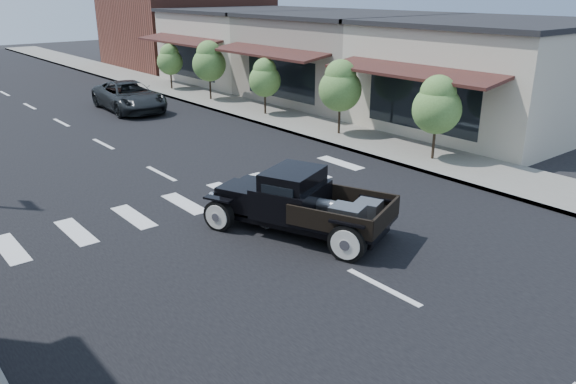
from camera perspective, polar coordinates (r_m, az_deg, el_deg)
ground at (r=14.11m, az=0.45°, el=-5.06°), size 120.00×120.00×0.00m
road at (r=26.80m, az=-20.67°, el=5.85°), size 14.00×80.00×0.02m
road_markings at (r=22.26m, az=-16.30°, el=3.61°), size 12.00×60.00×0.06m
sidewalk_right at (r=30.48m, az=-5.41°, el=8.75°), size 3.00×80.00×0.15m
storefront_near at (r=27.25m, az=20.03°, el=10.97°), size 10.00×9.00×4.50m
storefront_mid at (r=32.75m, az=6.22°, el=13.36°), size 10.00×9.00×4.50m
storefront_far at (r=39.55m, az=-3.38°, el=14.57°), size 10.00×9.00×4.50m
far_building_right at (r=48.12m, az=-10.28°, el=16.76°), size 11.00×10.00×7.00m
small_tree_a at (r=20.76m, az=14.79°, el=7.16°), size 1.74×1.74×2.89m
small_tree_b at (r=23.85m, az=5.29°, el=9.45°), size 1.79×1.79×2.98m
small_tree_c at (r=27.76m, az=-2.36°, el=10.60°), size 1.55×1.55×2.59m
small_tree_d at (r=31.85m, az=-7.98°, el=12.06°), size 1.83×1.83×3.05m
small_tree_e at (r=35.77m, az=-11.86°, el=12.31°), size 1.55×1.55×2.58m
hotrod_pickup at (r=14.31m, az=1.27°, el=-0.98°), size 3.99×5.44×1.71m
second_car at (r=30.33m, az=-15.84°, el=9.31°), size 2.76×5.43×1.47m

